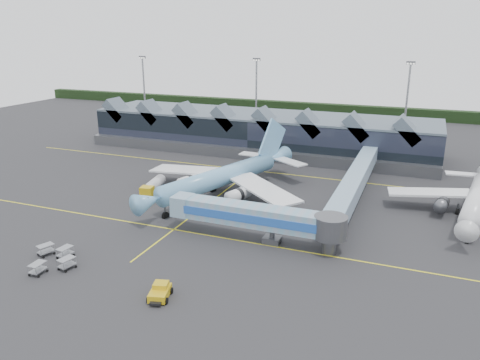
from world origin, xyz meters
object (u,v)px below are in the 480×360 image
at_px(regional_jet, 478,197).
at_px(fuel_truck, 154,186).
at_px(pushback_tug, 160,292).
at_px(jet_bridge, 265,218).
at_px(main_airliner, 225,176).

xyz_separation_m(regional_jet, fuel_truck, (-56.94, -10.52, -1.85)).
bearing_deg(fuel_truck, pushback_tug, -67.37).
xyz_separation_m(jet_bridge, pushback_tug, (-6.42, -19.27, -3.04)).
relative_size(jet_bridge, pushback_tug, 6.51).
relative_size(main_airliner, fuel_truck, 4.39).
distance_m(regional_jet, jet_bridge, 37.89).
relative_size(main_airliner, regional_jet, 1.23).
height_order(regional_jet, fuel_truck, regional_jet).
bearing_deg(fuel_truck, main_airliner, 10.76).
relative_size(main_airliner, pushback_tug, 9.62).
height_order(main_airliner, pushback_tug, main_airliner).
bearing_deg(jet_bridge, pushback_tug, -108.23).
bearing_deg(main_airliner, fuel_truck, -140.84).
xyz_separation_m(regional_jet, pushback_tug, (-36.65, -42.12, -2.80)).
bearing_deg(regional_jet, main_airliner, -163.58).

